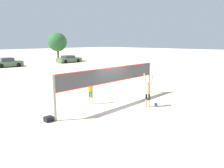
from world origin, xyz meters
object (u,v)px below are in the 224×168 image
player_blocker (91,88)px  volleyball (156,104)px  gear_bag (49,119)px  tree_left_cluster (57,42)px  volleyball_net (112,78)px  parked_car_mid (69,59)px  parked_car_near (8,63)px  player_spiker (148,90)px

player_blocker → volleyball: bearing=36.6°
gear_bag → tree_left_cluster: 33.93m
volleyball_net → parked_car_mid: bearing=59.6°
player_blocker → tree_left_cluster: tree_left_cluster is taller
player_blocker → tree_left_cluster: size_ratio=0.36×
tree_left_cluster → parked_car_near: bearing=-166.1°
volleyball_net → parked_car_near: size_ratio=1.96×
player_blocker → tree_left_cluster: (15.41, 27.22, 2.68)m
volleyball_net → player_blocker: bearing=135.0°
volleyball_net → gear_bag: 4.64m
player_spiker → gear_bag: player_spiker is taller
player_spiker → parked_car_mid: bearing=-26.8°
tree_left_cluster → player_spiker: bearing=-114.1°
player_blocker → parked_car_near: 25.03m
volleyball_net → volleyball: size_ratio=38.83×
parked_car_near → tree_left_cluster: tree_left_cluster is taller
volleyball_net → parked_car_near: 25.82m
player_blocker → gear_bag: player_blocker is taller
parked_car_near → tree_left_cluster: 11.43m
player_blocker → parked_car_mid: player_blocker is taller
parked_car_near → parked_car_mid: bearing=3.4°
volleyball → parked_car_mid: size_ratio=0.05×
player_spiker → tree_left_cluster: tree_left_cluster is taller
volleyball → tree_left_cluster: tree_left_cluster is taller
player_blocker → gear_bag: 3.64m
player_blocker → parked_car_near: (4.72, 24.57, -0.40)m
player_blocker → parked_car_mid: (15.38, 23.67, -0.44)m
volleyball → volleyball_net: bearing=122.5°
volleyball → tree_left_cluster: (13.00, 30.46, 3.61)m
volleyball → parked_car_near: (2.31, 27.81, 0.53)m
player_spiker → player_blocker: bearing=32.9°
player_blocker → volleyball_net: bearing=45.0°
player_spiker → player_blocker: 3.53m
player_spiker → player_blocker: (-1.92, 2.96, -0.02)m
volleyball → parked_car_mid: parked_car_mid is taller
volleyball_net → player_spiker: volleyball_net is taller
player_blocker → gear_bag: size_ratio=5.02×
player_spiker → parked_car_mid: size_ratio=0.44×
parked_car_near → tree_left_cluster: bearing=22.2°
player_spiker → player_blocker: player_spiker is taller
player_spiker → parked_car_mid: player_spiker is taller
parked_car_mid → player_spiker: bearing=-116.4°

